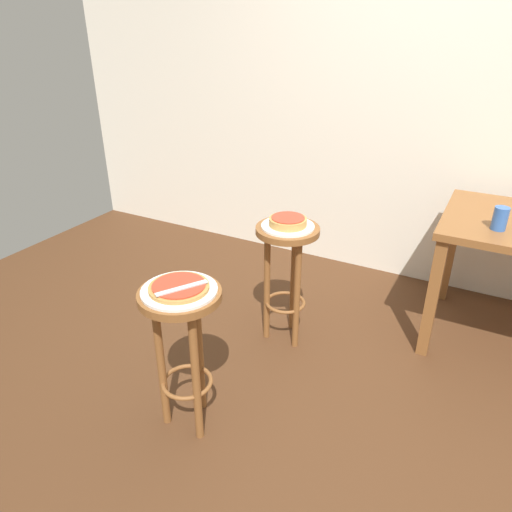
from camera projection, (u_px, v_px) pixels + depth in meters
ground_plane at (349, 426)px, 2.18m from camera, size 6.00×6.00×0.00m
back_wall at (458, 58)px, 2.81m from camera, size 6.00×0.10×3.00m
stool_foreground at (183, 332)px, 1.99m from camera, size 0.35×0.35×0.71m
serving_plate_foreground at (179, 290)px, 1.90m from camera, size 0.31×0.31×0.01m
pizza_foreground at (179, 287)px, 1.89m from camera, size 0.25×0.25×0.02m
stool_middle at (287, 260)px, 2.59m from camera, size 0.35×0.35×0.71m
serving_plate_middle at (288, 226)px, 2.50m from camera, size 0.29×0.29×0.01m
pizza_middle at (288, 221)px, 2.49m from camera, size 0.20×0.20×0.05m
cup_near_edge at (500, 218)px, 2.34m from camera, size 0.07×0.07×0.12m
pizza_server_knife at (182, 288)px, 1.86m from camera, size 0.13×0.20×0.01m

